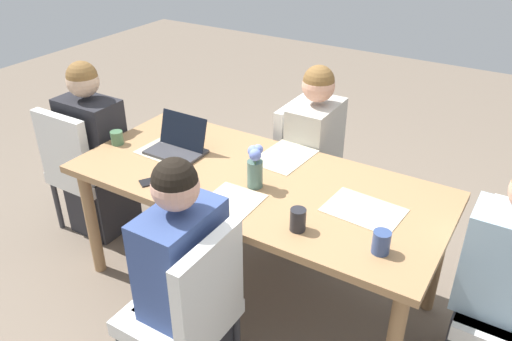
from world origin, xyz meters
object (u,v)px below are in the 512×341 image
coffee_mug_near_right (298,220)px  coffee_mug_near_left (183,182)px  laptop_head_right_right_near (178,145)px  chair_far_left_near (190,309)px  chair_head_right_right_near (82,165)px  phone_black (154,181)px  chair_near_left_mid (307,162)px  flower_vase (255,166)px  person_far_left_near (185,290)px  person_head_left_left_far (503,296)px  person_head_right_right_near (96,160)px  person_near_left_mid (313,165)px  coffee_mug_centre_right (117,138)px  dining_table (256,192)px  coffee_mug_centre_left (381,242)px

coffee_mug_near_right → coffee_mug_near_left: bearing=-0.3°
laptop_head_right_right_near → coffee_mug_near_right: size_ratio=2.98×
chair_far_left_near → chair_head_right_right_near: (1.41, -0.65, 0.00)m
coffee_mug_near_left → phone_black: size_ratio=0.60×
chair_near_left_mid → flower_vase: 0.90m
person_far_left_near → person_head_left_left_far: size_ratio=1.00×
person_head_right_right_near → laptop_head_right_right_near: size_ratio=3.73×
person_near_left_mid → person_head_right_right_near: size_ratio=1.00×
chair_head_right_right_near → phone_black: bearing=165.5°
chair_far_left_near → person_far_left_near: person_far_left_near is taller
chair_far_left_near → person_near_left_mid: 1.42m
person_near_left_mid → person_head_right_right_near: same height
person_near_left_mid → coffee_mug_centre_right: size_ratio=14.62×
flower_vase → coffee_mug_centre_right: 0.97m
dining_table → coffee_mug_near_right: 0.51m
chair_far_left_near → person_head_right_right_near: bearing=-28.4°
person_far_left_near → person_head_right_right_near: size_ratio=1.00×
person_near_left_mid → flower_vase: (-0.01, 0.75, 0.35)m
person_far_left_near → coffee_mug_near_right: size_ratio=11.11×
coffee_mug_near_left → person_head_left_left_far: bearing=-168.4°
chair_far_left_near → coffee_mug_centre_left: 0.88m
person_head_left_left_far → flower_vase: 1.29m
person_far_left_near → chair_near_left_mid: (0.09, -1.41, -0.03)m
laptop_head_right_right_near → coffee_mug_centre_right: bearing=15.6°
chair_near_left_mid → coffee_mug_centre_left: chair_near_left_mid is taller
person_head_right_right_near → coffee_mug_near_left: 1.05m
coffee_mug_centre_right → chair_head_right_right_near: bearing=-0.4°
chair_far_left_near → phone_black: (0.55, -0.43, 0.26)m
chair_head_right_right_near → coffee_mug_centre_left: chair_head_right_right_near is taller
chair_far_left_near → flower_vase: 0.77m
person_far_left_near → coffee_mug_centre_left: (-0.74, -0.43, 0.28)m
person_head_left_left_far → coffee_mug_centre_right: size_ratio=14.62×
dining_table → chair_head_right_right_near: size_ratio=2.23×
dining_table → flower_vase: bearing=118.1°
person_far_left_near → coffee_mug_near_left: size_ratio=13.33×
person_far_left_near → person_near_left_mid: (0.01, -1.35, 0.00)m
person_head_left_left_far → coffee_mug_near_left: (1.53, 0.31, 0.28)m
coffee_mug_near_left → coffee_mug_centre_left: size_ratio=0.87×
person_near_left_mid → chair_near_left_mid: bearing=-38.8°
chair_head_right_right_near → laptop_head_right_right_near: size_ratio=2.81×
chair_head_right_right_near → flower_vase: 1.39m
chair_head_right_right_near → coffee_mug_near_left: bearing=168.9°
person_far_left_near → coffee_mug_near_left: person_far_left_near is taller
dining_table → coffee_mug_near_left: coffee_mug_near_left is taller
coffee_mug_centre_right → phone_black: bearing=155.5°
dining_table → chair_far_left_near: bearing=98.6°
chair_near_left_mid → person_near_left_mid: bearing=141.2°
coffee_mug_near_right → person_near_left_mid: bearing=-68.8°
person_far_left_near → coffee_mug_centre_right: person_far_left_near is taller
chair_near_left_mid → chair_head_right_right_near: same height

